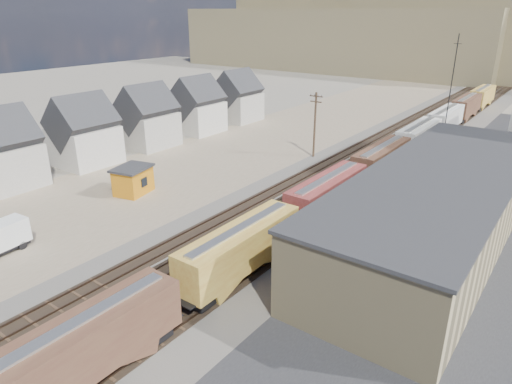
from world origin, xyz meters
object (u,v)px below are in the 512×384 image
Objects in this scene: freight_train at (402,147)px; utility_pole_north at (315,123)px; box_truck at (0,239)px; maintenance_shed at (133,180)px.

utility_pole_north is at bearing -161.64° from freight_train.
maintenance_shed is (-2.04, 17.30, 0.27)m from box_truck.
utility_pole_north reaches higher than maintenance_shed.
freight_train is 21.99× the size of maintenance_shed.
maintenance_shed is at bearing 96.74° from box_truck.
freight_train reaches higher than maintenance_shed.
freight_train reaches higher than box_truck.
freight_train is 13.20m from utility_pole_north.
freight_train is at bearing 53.62° from maintenance_shed.
box_truck is at bearing -83.26° from maintenance_shed.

